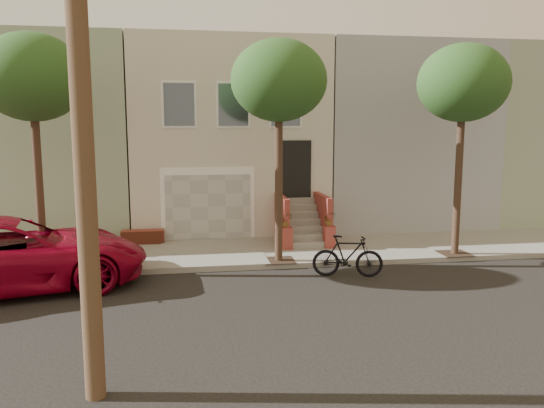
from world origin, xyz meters
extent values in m
plane|color=black|center=(0.00, 0.00, 0.00)|extent=(90.00, 90.00, 0.00)
cube|color=gray|center=(0.00, 5.35, 0.07)|extent=(40.00, 3.70, 0.15)
cube|color=beige|center=(0.00, 11.20, 3.65)|extent=(7.00, 8.00, 7.00)
cube|color=gray|center=(-6.80, 11.20, 3.65)|extent=(6.50, 8.00, 7.00)
cube|color=gray|center=(6.80, 11.20, 3.65)|extent=(6.50, 8.00, 7.00)
cube|color=gray|center=(13.30, 11.20, 3.65)|extent=(6.50, 8.00, 7.00)
cube|color=white|center=(-0.90, 7.22, 1.40)|extent=(3.20, 0.12, 2.50)
cube|color=#B4B4B0|center=(-0.90, 7.16, 1.30)|extent=(2.90, 0.06, 2.20)
cube|color=gray|center=(-0.90, 5.35, 0.16)|extent=(3.20, 3.70, 0.02)
cube|color=brown|center=(-3.10, 6.90, 0.37)|extent=(1.40, 0.45, 0.44)
cube|color=black|center=(2.20, 7.17, 2.55)|extent=(1.00, 0.06, 2.00)
cube|color=#3F4751|center=(-1.80, 7.17, 4.75)|extent=(1.00, 0.06, 1.40)
cube|color=white|center=(-1.80, 7.19, 4.75)|extent=(1.15, 0.05, 1.55)
cube|color=#3F4751|center=(0.00, 7.17, 4.75)|extent=(1.00, 0.06, 1.40)
cube|color=white|center=(0.00, 7.19, 4.75)|extent=(1.15, 0.05, 1.55)
cube|color=#3F4751|center=(1.80, 7.17, 4.75)|extent=(1.00, 0.06, 1.40)
cube|color=white|center=(1.80, 7.19, 4.75)|extent=(1.15, 0.05, 1.55)
cube|color=gray|center=(2.20, 5.38, 0.25)|extent=(1.20, 0.28, 0.20)
cube|color=gray|center=(2.20, 5.66, 0.45)|extent=(1.20, 0.28, 0.20)
cube|color=gray|center=(2.20, 5.94, 0.65)|extent=(1.20, 0.28, 0.20)
cube|color=gray|center=(2.20, 6.22, 0.85)|extent=(1.20, 0.28, 0.20)
cube|color=gray|center=(2.20, 6.50, 1.05)|extent=(1.20, 0.28, 0.20)
cube|color=gray|center=(2.20, 6.78, 1.25)|extent=(1.20, 0.28, 0.20)
cube|color=gray|center=(2.20, 7.06, 1.45)|extent=(1.20, 0.28, 0.20)
cube|color=maroon|center=(1.50, 6.22, 0.95)|extent=(0.18, 1.96, 1.60)
cube|color=maroon|center=(2.90, 6.22, 0.95)|extent=(0.18, 1.96, 1.60)
cube|color=maroon|center=(1.50, 5.34, 0.50)|extent=(0.35, 0.35, 0.70)
imported|color=#1F4A1A|center=(1.50, 5.34, 1.07)|extent=(0.40, 0.35, 0.45)
cube|color=maroon|center=(2.90, 5.34, 0.50)|extent=(0.35, 0.35, 0.70)
imported|color=#1F4A1A|center=(2.90, 5.34, 1.07)|extent=(0.41, 0.35, 0.45)
cube|color=#2D2116|center=(-5.50, 3.90, 0.15)|extent=(0.90, 0.90, 0.02)
cylinder|color=#352318|center=(-5.50, 3.90, 2.25)|extent=(0.22, 0.22, 4.20)
ellipsoid|color=#1F4A1A|center=(-5.50, 3.90, 5.30)|extent=(2.70, 2.57, 2.29)
cube|color=#2D2116|center=(1.00, 3.90, 0.15)|extent=(0.90, 0.90, 0.02)
cylinder|color=#352318|center=(1.00, 3.90, 2.25)|extent=(0.22, 0.22, 4.20)
ellipsoid|color=#1F4A1A|center=(1.00, 3.90, 5.30)|extent=(2.70, 2.57, 2.29)
cube|color=#2D2116|center=(6.50, 3.90, 0.15)|extent=(0.90, 0.90, 0.02)
cylinder|color=#352318|center=(6.50, 3.90, 2.25)|extent=(0.22, 0.22, 4.20)
ellipsoid|color=#1F4A1A|center=(6.50, 3.90, 5.30)|extent=(2.70, 2.57, 2.29)
cylinder|color=#3F2C1D|center=(-3.00, -3.20, 5.00)|extent=(0.30, 0.30, 10.00)
imported|color=maroon|center=(-5.95, 2.62, 0.91)|extent=(7.13, 4.61, 1.83)
imported|color=black|center=(2.65, 2.48, 0.57)|extent=(1.97, 0.95, 1.14)
camera|label=1|loc=(-1.55, -11.05, 4.04)|focal=35.25mm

